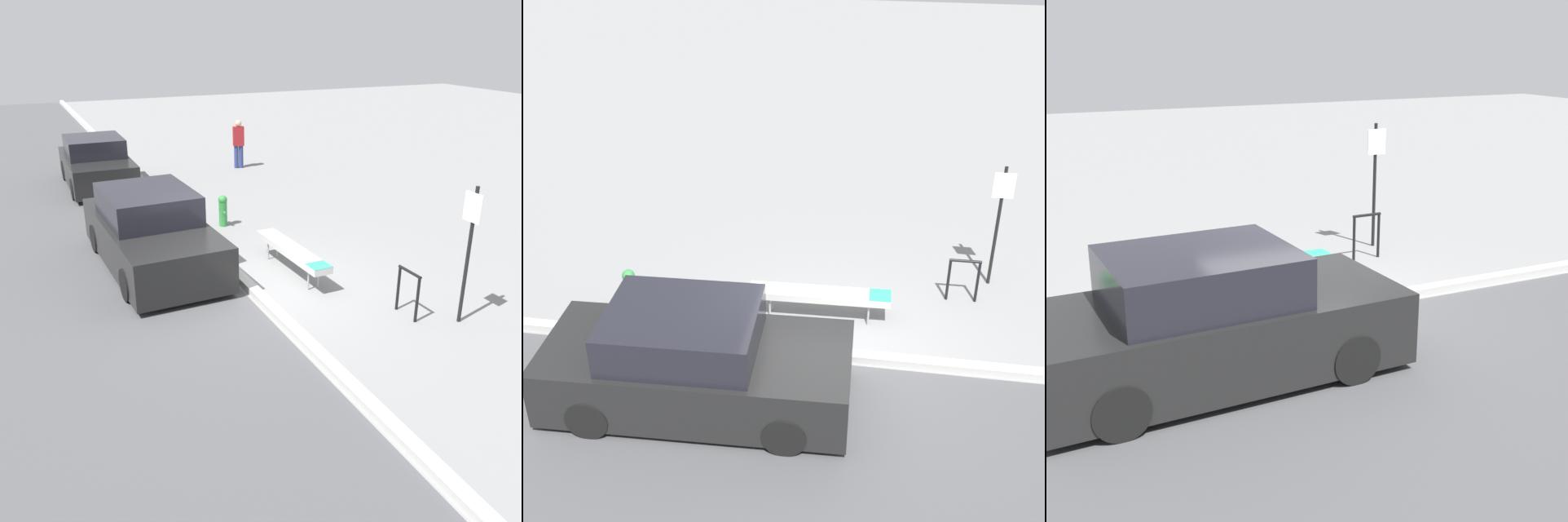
% 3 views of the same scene
% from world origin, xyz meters
% --- Properties ---
extents(ground_plane, '(60.00, 60.00, 0.00)m').
position_xyz_m(ground_plane, '(0.00, 0.00, 0.00)').
color(ground_plane, gray).
extents(curb, '(60.00, 0.20, 0.13)m').
position_xyz_m(curb, '(0.00, 0.00, 0.07)').
color(curb, '#B7B7B2').
rests_on(curb, ground_plane).
extents(bench, '(2.39, 0.46, 0.54)m').
position_xyz_m(bench, '(-0.29, 1.07, 0.46)').
color(bench, '#99999E').
rests_on(bench, ground_plane).
extents(bike_rack, '(0.55, 0.06, 0.83)m').
position_xyz_m(bike_rack, '(2.12, 2.01, 0.50)').
color(bike_rack, black).
rests_on(bike_rack, ground_plane).
extents(sign_post, '(0.36, 0.08, 2.30)m').
position_xyz_m(sign_post, '(2.65, 2.67, 1.38)').
color(sign_post, black).
rests_on(sign_post, ground_plane).
extents(fire_hydrant, '(0.36, 0.22, 0.77)m').
position_xyz_m(fire_hydrant, '(-3.55, 0.85, 0.41)').
color(fire_hydrant, '#338C3F').
rests_on(fire_hydrant, ground_plane).
extents(parked_car_near, '(4.38, 2.03, 1.55)m').
position_xyz_m(parked_car_near, '(-1.79, -1.33, 0.69)').
color(parked_car_near, black).
rests_on(parked_car_near, ground_plane).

